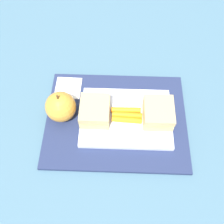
{
  "coord_description": "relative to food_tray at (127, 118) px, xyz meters",
  "views": [
    {
      "loc": [
        0.0,
        0.32,
        0.59
      ],
      "look_at": [
        0.01,
        0.0,
        0.04
      ],
      "focal_mm": 41.13,
      "sensor_mm": 36.0,
      "label": 1
    }
  ],
  "objects": [
    {
      "name": "apple",
      "position": [
        0.16,
        -0.01,
        0.03
      ],
      "size": [
        0.08,
        0.08,
        0.09
      ],
      "color": "gold",
      "rests_on": "lunchbag_mat"
    },
    {
      "name": "sandwich_half_left",
      "position": [
        -0.08,
        0.0,
        0.03
      ],
      "size": [
        0.07,
        0.08,
        0.04
      ],
      "color": "tan",
      "rests_on": "food_tray"
    },
    {
      "name": "lunchbag_mat",
      "position": [
        0.03,
        0.0,
        -0.01
      ],
      "size": [
        0.36,
        0.28,
        0.01
      ],
      "primitive_type": "cube",
      "color": "navy",
      "rests_on": "ground_plane"
    },
    {
      "name": "food_tray",
      "position": [
        0.0,
        0.0,
        0.0
      ],
      "size": [
        0.23,
        0.17,
        0.01
      ],
      "primitive_type": "cube",
      "color": "white",
      "rests_on": "lunchbag_mat"
    },
    {
      "name": "paper_napkin",
      "position": [
        0.16,
        -0.09,
        -0.0
      ],
      "size": [
        0.07,
        0.07,
        0.0
      ],
      "primitive_type": "cube",
      "rotation": [
        0.0,
        0.0,
        -0.02
      ],
      "color": "white",
      "rests_on": "lunchbag_mat"
    },
    {
      "name": "ground_plane",
      "position": [
        0.03,
        0.0,
        -0.02
      ],
      "size": [
        2.4,
        2.4,
        0.0
      ],
      "primitive_type": "plane",
      "color": "#42667A"
    },
    {
      "name": "carrot_sticks_bundle",
      "position": [
        -0.0,
        -0.0,
        0.01
      ],
      "size": [
        0.08,
        0.04,
        0.02
      ],
      "color": "orange",
      "rests_on": "food_tray"
    },
    {
      "name": "sandwich_half_right",
      "position": [
        0.08,
        0.0,
        0.03
      ],
      "size": [
        0.07,
        0.08,
        0.04
      ],
      "color": "tan",
      "rests_on": "food_tray"
    }
  ]
}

